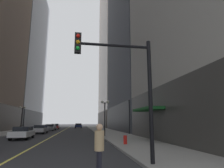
{
  "coord_description": "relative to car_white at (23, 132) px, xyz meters",
  "views": [
    {
      "loc": [
        3.38,
        -4.51,
        1.86
      ],
      "look_at": [
        8.0,
        23.81,
        7.4
      ],
      "focal_mm": 31.2,
      "sensor_mm": 36.0,
      "label": 1
    }
  ],
  "objects": [
    {
      "name": "car_navy",
      "position": [
        5.62,
        34.91,
        0.0
      ],
      "size": [
        2.03,
        4.39,
        1.32
      ],
      "color": "#141E4C",
      "rests_on": "ground"
    },
    {
      "name": "building_left_far",
      "position": [
        -15.65,
        41.67,
        23.17
      ],
      "size": [
        15.79,
        26.0,
        47.91
      ],
      "color": "slate",
      "rests_on": "ground"
    },
    {
      "name": "pedestrian_in_tan_trench",
      "position": [
        6.73,
        -15.83,
        0.33
      ],
      "size": [
        0.4,
        0.4,
        1.79
      ],
      "color": "black",
      "rests_on": "ground"
    },
    {
      "name": "fire_hydrant_right",
      "position": [
        9.55,
        -7.63,
        -0.32
      ],
      "size": [
        0.28,
        0.28,
        0.8
      ],
      "primitive_type": "cylinder",
      "color": "red",
      "rests_on": "ground"
    },
    {
      "name": "car_silver",
      "position": [
        -0.08,
        10.1,
        0.0
      ],
      "size": [
        1.85,
        4.49,
        1.32
      ],
      "color": "#B7B7BC",
      "rests_on": "ground"
    },
    {
      "name": "ground_plane",
      "position": [
        2.65,
        16.67,
        -0.72
      ],
      "size": [
        200.0,
        200.0,
        0.0
      ],
      "primitive_type": "plane",
      "color": "#2D2D30"
    },
    {
      "name": "street_lamp_right_mid",
      "position": [
        9.05,
        1.23,
        2.54
      ],
      "size": [
        1.06,
        0.36,
        4.43
      ],
      "color": "black",
      "rests_on": "ground"
    },
    {
      "name": "sidewalk_left",
      "position": [
        -5.6,
        16.67,
        -0.64
      ],
      "size": [
        4.5,
        78.0,
        0.15
      ],
      "primitive_type": "cube",
      "color": "gray",
      "rests_on": "ground"
    },
    {
      "name": "car_grey",
      "position": [
        0.03,
        19.93,
        0.0
      ],
      "size": [
        1.96,
        4.83,
        1.32
      ],
      "color": "slate",
      "rests_on": "ground"
    },
    {
      "name": "car_red",
      "position": [
        0.16,
        27.12,
        -0.0
      ],
      "size": [
        1.9,
        4.15,
        1.32
      ],
      "color": "#B21919",
      "rests_on": "ground"
    },
    {
      "name": "lane_centre_stripe",
      "position": [
        2.65,
        16.67,
        -0.72
      ],
      "size": [
        0.16,
        70.0,
        0.01
      ],
      "primitive_type": "cube",
      "color": "#E5D64C",
      "rests_on": "ground"
    },
    {
      "name": "street_lamp_left_far",
      "position": [
        -3.75,
        12.71,
        2.54
      ],
      "size": [
        1.06,
        0.36,
        4.43
      ],
      "color": "black",
      "rests_on": "ground"
    },
    {
      "name": "building_right_far",
      "position": [
        19.18,
        41.67,
        30.24
      ],
      "size": [
        12.25,
        26.0,
        62.09
      ],
      "color": "gray",
      "rests_on": "ground"
    },
    {
      "name": "storefront_awning_right",
      "position": [
        12.34,
        -5.15,
        2.27
      ],
      "size": [
        1.6,
        4.94,
        3.12
      ],
      "color": "#144C1E",
      "rests_on": "ground"
    },
    {
      "name": "sidewalk_right",
      "position": [
        10.9,
        16.67,
        -0.64
      ],
      "size": [
        4.5,
        78.0,
        0.15
      ],
      "primitive_type": "cube",
      "color": "gray",
      "rests_on": "ground"
    },
    {
      "name": "traffic_light_near_right",
      "position": [
        8.0,
        -14.77,
        3.02
      ],
      "size": [
        3.43,
        0.35,
        5.65
      ],
      "color": "black",
      "rests_on": "ground"
    },
    {
      "name": "car_white",
      "position": [
        0.0,
        0.0,
        0.0
      ],
      "size": [
        1.88,
        4.58,
        1.32
      ],
      "color": "silver",
      "rests_on": "ground"
    }
  ]
}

